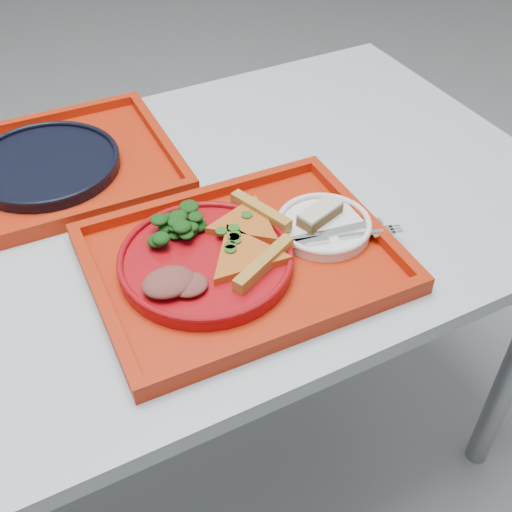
# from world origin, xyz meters

# --- Properties ---
(ground) EXTENTS (10.00, 10.00, 0.00)m
(ground) POSITION_xyz_m (0.00, 0.00, 0.00)
(ground) COLOR gray
(ground) RESTS_ON ground
(table) EXTENTS (1.60, 0.80, 0.75)m
(table) POSITION_xyz_m (0.00, 0.00, 0.68)
(table) COLOR #A6AFBA
(table) RESTS_ON ground
(tray_main) EXTENTS (0.46, 0.36, 0.01)m
(tray_main) POSITION_xyz_m (0.17, -0.16, 0.76)
(tray_main) COLOR #AB2109
(tray_main) RESTS_ON table
(tray_far) EXTENTS (0.46, 0.36, 0.01)m
(tray_far) POSITION_xyz_m (-0.04, 0.21, 0.76)
(tray_far) COLOR #AB2109
(tray_far) RESTS_ON table
(dinner_plate) EXTENTS (0.26, 0.26, 0.02)m
(dinner_plate) POSITION_xyz_m (0.11, -0.15, 0.77)
(dinner_plate) COLOR #9C0A11
(dinner_plate) RESTS_ON tray_main
(side_plate) EXTENTS (0.15, 0.15, 0.01)m
(side_plate) POSITION_xyz_m (0.31, -0.16, 0.77)
(side_plate) COLOR white
(side_plate) RESTS_ON tray_main
(navy_plate) EXTENTS (0.26, 0.26, 0.02)m
(navy_plate) POSITION_xyz_m (-0.04, 0.21, 0.77)
(navy_plate) COLOR black
(navy_plate) RESTS_ON tray_far
(pizza_slice_a) EXTENTS (0.17, 0.18, 0.02)m
(pizza_slice_a) POSITION_xyz_m (0.17, -0.18, 0.79)
(pizza_slice_a) COLOR orange
(pizza_slice_a) RESTS_ON dinner_plate
(pizza_slice_b) EXTENTS (0.16, 0.15, 0.02)m
(pizza_slice_b) POSITION_xyz_m (0.20, -0.12, 0.79)
(pizza_slice_b) COLOR orange
(pizza_slice_b) RESTS_ON dinner_plate
(salad_heap) EXTENTS (0.08, 0.07, 0.04)m
(salad_heap) POSITION_xyz_m (0.10, -0.08, 0.80)
(salad_heap) COLOR black
(salad_heap) RESTS_ON dinner_plate
(meat_portion) EXTENTS (0.08, 0.06, 0.02)m
(meat_portion) POSITION_xyz_m (0.04, -0.19, 0.79)
(meat_portion) COLOR brown
(meat_portion) RESTS_ON dinner_plate
(dessert_bar) EXTENTS (0.08, 0.05, 0.02)m
(dessert_bar) POSITION_xyz_m (0.32, -0.15, 0.79)
(dessert_bar) COLOR #52331B
(dessert_bar) RESTS_ON side_plate
(knife) EXTENTS (0.19, 0.04, 0.01)m
(knife) POSITION_xyz_m (0.31, -0.19, 0.78)
(knife) COLOR silver
(knife) RESTS_ON side_plate
(fork) EXTENTS (0.18, 0.07, 0.01)m
(fork) POSITION_xyz_m (0.31, -0.20, 0.78)
(fork) COLOR silver
(fork) RESTS_ON side_plate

